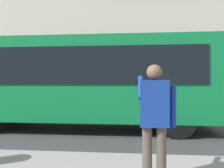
# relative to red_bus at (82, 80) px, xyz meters

# --- Properties ---
(ground_plane) EXTENTS (60.00, 60.00, 0.00)m
(ground_plane) POSITION_rel_red_bus_xyz_m (-2.31, -0.41, -1.68)
(ground_plane) COLOR #38383A
(building_facade_far) EXTENTS (28.00, 1.55, 12.00)m
(building_facade_far) POSITION_rel_red_bus_xyz_m (-2.33, -7.21, 4.30)
(building_facade_far) COLOR beige
(building_facade_far) RESTS_ON ground_plane
(red_bus) EXTENTS (9.05, 2.54, 3.08)m
(red_bus) POSITION_rel_red_bus_xyz_m (0.00, 0.00, 0.00)
(red_bus) COLOR #0F7238
(red_bus) RESTS_ON ground_plane
(pedestrian_photographer) EXTENTS (0.53, 0.52, 1.70)m
(pedestrian_photographer) POSITION_rel_red_bus_xyz_m (-2.07, 4.47, -0.54)
(pedestrian_photographer) COLOR #4C4238
(pedestrian_photographer) RESTS_ON sidewalk_curb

